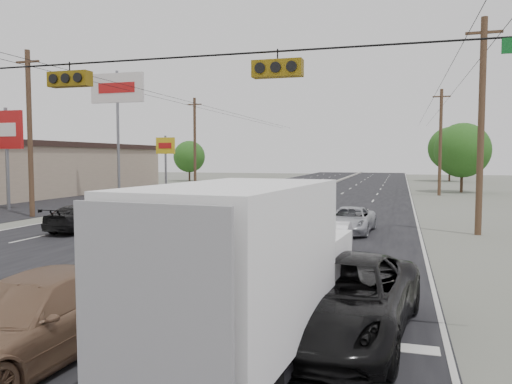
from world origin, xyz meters
TOP-DOWN VIEW (x-y plane):
  - ground at (0.00, 0.00)m, footprint 200.00×200.00m
  - road_surface at (0.00, 30.00)m, footprint 20.00×160.00m
  - center_median at (0.00, 30.00)m, footprint 0.50×160.00m
  - parking_lot at (-17.00, 25.00)m, footprint 10.00×42.00m
  - utility_pole_left_b at (-12.50, 15.00)m, footprint 1.60×0.30m
  - utility_pole_left_c at (-12.50, 40.00)m, footprint 1.60×0.30m
  - utility_pole_right_b at (12.50, 15.00)m, footprint 1.60×0.30m
  - utility_pole_right_c at (12.50, 40.00)m, footprint 1.60×0.30m
  - traffic_signals at (1.40, 0.00)m, footprint 25.00×0.30m
  - pole_sign_mid at (-17.00, 18.00)m, footprint 2.60×0.25m
  - pole_sign_billboard at (-14.50, 28.00)m, footprint 5.00×0.25m
  - pole_sign_far at (-16.00, 40.00)m, footprint 2.20×0.25m
  - tree_left_far at (-22.00, 60.00)m, footprint 4.80×4.80m
  - tree_right_mid at (15.00, 45.00)m, footprint 5.60×5.60m
  - tree_right_far at (16.00, 70.00)m, footprint 6.40×6.40m
  - box_truck at (6.51, -1.86)m, footprint 2.76×6.47m
  - tan_sedan at (2.77, -2.94)m, footprint 2.44×5.30m
  - red_sedan at (1.40, 3.58)m, footprint 1.74×3.85m
  - black_suv at (7.87, -0.20)m, footprint 3.31×6.03m
  - queue_car_a at (1.40, 12.12)m, footprint 1.57×3.90m
  - queue_car_b at (6.58, 7.40)m, footprint 1.44×3.96m
  - queue_car_c at (6.70, 13.88)m, footprint 2.33×4.52m
  - oncoming_near at (-5.94, 10.84)m, footprint 1.94×4.51m
  - oncoming_far at (-2.17, 20.56)m, footprint 3.01×5.70m

SIDE VIEW (x-z plane):
  - ground at x=0.00m, z-range 0.00..0.00m
  - road_surface at x=0.00m, z-range -0.01..0.01m
  - parking_lot at x=-17.00m, z-range -0.01..0.01m
  - center_median at x=0.00m, z-range 0.00..0.20m
  - queue_car_c at x=6.70m, z-range 0.00..1.22m
  - red_sedan at x=1.40m, z-range 0.00..1.23m
  - oncoming_near at x=-5.94m, z-range 0.00..1.29m
  - queue_car_b at x=6.58m, z-range 0.00..1.30m
  - queue_car_a at x=1.40m, z-range 0.00..1.33m
  - tan_sedan at x=2.77m, z-range 0.00..1.50m
  - oncoming_far at x=-2.17m, z-range 0.00..1.53m
  - black_suv at x=7.87m, z-range 0.00..1.60m
  - box_truck at x=6.51m, z-range 0.04..3.24m
  - tree_left_far at x=-22.00m, z-range 0.66..6.78m
  - tree_right_mid at x=15.00m, z-range 0.77..7.91m
  - pole_sign_far at x=-16.00m, z-range 1.41..7.41m
  - tree_right_far at x=16.00m, z-range 0.88..9.04m
  - utility_pole_left_b at x=-12.50m, z-range 0.11..10.11m
  - utility_pole_left_c at x=-12.50m, z-range 0.11..10.11m
  - utility_pole_right_b at x=12.50m, z-range 0.11..10.11m
  - utility_pole_right_c at x=12.50m, z-range 0.11..10.11m
  - pole_sign_mid at x=-17.00m, z-range 1.61..8.61m
  - traffic_signals at x=1.40m, z-range 5.22..5.77m
  - pole_sign_billboard at x=-14.50m, z-range 3.37..14.37m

